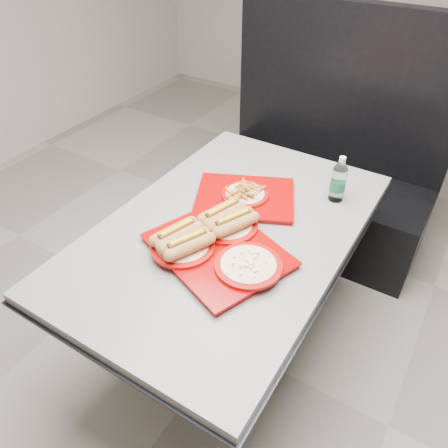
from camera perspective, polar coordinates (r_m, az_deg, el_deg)
The scene contains 6 objects.
ground at distance 2.27m, azimuth 0.49°, elevation -15.29°, with size 6.00×6.00×0.00m, color gray.
diner_table at distance 1.83m, azimuth 0.59°, elevation -4.36°, with size 0.92×1.42×0.75m.
booth_bench at distance 2.75m, azimuth 12.59°, elevation 6.15°, with size 1.30×0.57×1.35m.
tray_near at distance 1.59m, azimuth -1.14°, elevation -2.40°, with size 0.59×0.53×0.11m.
tray_far at distance 1.85m, azimuth 2.77°, elevation 3.78°, with size 0.51×0.46×0.08m.
water_bottle at distance 1.88m, azimuth 14.71°, elevation 5.39°, with size 0.06×0.06×0.20m.
Camera 1 is at (0.69, -1.15, 1.82)m, focal length 35.00 mm.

